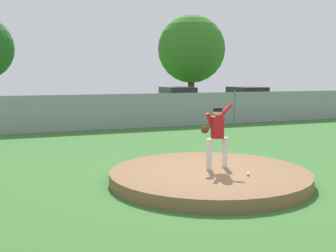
% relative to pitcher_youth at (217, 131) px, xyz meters
% --- Properties ---
extents(ground_plane, '(80.00, 80.00, 0.00)m').
position_rel_pitcher_youth_xyz_m(ground_plane, '(-0.26, 5.86, -1.15)').
color(ground_plane, '#386B2D').
extents(asphalt_strip, '(44.00, 7.00, 0.01)m').
position_rel_pitcher_youth_xyz_m(asphalt_strip, '(-0.26, 14.36, -1.14)').
color(asphalt_strip, '#2B2B2D').
rests_on(asphalt_strip, ground_plane).
extents(pitchers_mound, '(4.61, 4.61, 0.26)m').
position_rel_pitcher_youth_xyz_m(pitchers_mound, '(-0.26, -0.14, -1.02)').
color(pitchers_mound, brown).
rests_on(pitchers_mound, ground_plane).
extents(pitcher_youth, '(0.81, 0.32, 1.53)m').
position_rel_pitcher_youth_xyz_m(pitcher_youth, '(0.00, 0.00, 0.00)').
color(pitcher_youth, silver).
rests_on(pitcher_youth, pitchers_mound).
extents(baseball, '(0.07, 0.07, 0.07)m').
position_rel_pitcher_youth_xyz_m(baseball, '(0.30, -0.90, -0.85)').
color(baseball, white).
rests_on(baseball, pitchers_mound).
extents(chainlink_fence, '(32.79, 0.07, 1.71)m').
position_rel_pitcher_youth_xyz_m(chainlink_fence, '(-0.26, 9.86, -0.34)').
color(chainlink_fence, gray).
rests_on(chainlink_fence, ground_plane).
extents(parked_car_silver, '(2.08, 4.63, 1.76)m').
position_rel_pitcher_youth_xyz_m(parked_car_silver, '(5.08, 14.55, -0.31)').
color(parked_car_silver, '#B7BABF').
rests_on(parked_car_silver, ground_plane).
extents(parked_car_red, '(2.09, 4.77, 1.74)m').
position_rel_pitcher_youth_xyz_m(parked_car_red, '(9.64, 14.03, -0.32)').
color(parked_car_red, '#A81919').
rests_on(parked_car_red, ground_plane).
extents(traffic_cone_orange, '(0.40, 0.40, 0.55)m').
position_rel_pitcher_youth_xyz_m(traffic_cone_orange, '(0.03, 14.77, -0.89)').
color(traffic_cone_orange, orange).
rests_on(traffic_cone_orange, asphalt_strip).
extents(tree_broad_left, '(5.90, 5.90, 7.72)m').
position_rel_pitcher_youth_xyz_m(tree_broad_left, '(10.68, 24.78, 3.61)').
color(tree_broad_left, '#4C331E').
rests_on(tree_broad_left, ground_plane).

